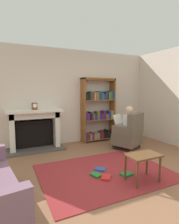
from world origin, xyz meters
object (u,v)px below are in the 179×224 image
object	(u,v)px
armchair_reading	(129,133)
seated_reader	(125,125)
fireplace	(35,128)
mantel_clock	(34,106)
side_table	(143,159)
bookshelf	(99,111)

from	to	relation	value
armchair_reading	seated_reader	bearing A→B (deg)	-90.00
armchair_reading	seated_reader	world-z (taller)	seated_reader
fireplace	seated_reader	xyz separation A→B (m)	(2.18, -0.97, 0.06)
mantel_clock	side_table	size ratio (longest dim) A/B	0.32
fireplace	side_table	xyz separation A→B (m)	(1.37, -2.57, -0.16)
armchair_reading	seated_reader	distance (m)	0.23
mantel_clock	bookshelf	xyz separation A→B (m)	(1.91, 0.14, -0.22)
seated_reader	side_table	size ratio (longest dim) A/B	2.04
fireplace	mantel_clock	bearing A→B (deg)	-89.81
bookshelf	mantel_clock	bearing A→B (deg)	-175.93
armchair_reading	side_table	size ratio (longest dim) A/B	1.73
seated_reader	side_table	world-z (taller)	seated_reader
mantel_clock	armchair_reading	distance (m)	2.54
bookshelf	fireplace	bearing A→B (deg)	-178.95
bookshelf	armchair_reading	distance (m)	1.26
mantel_clock	bookshelf	distance (m)	1.92
bookshelf	seated_reader	xyz separation A→B (m)	(0.27, -1.00, -0.30)
armchair_reading	side_table	world-z (taller)	armchair_reading
fireplace	mantel_clock	world-z (taller)	mantel_clock
side_table	armchair_reading	bearing A→B (deg)	60.08
armchair_reading	side_table	bearing A→B (deg)	34.15
mantel_clock	side_table	world-z (taller)	mantel_clock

